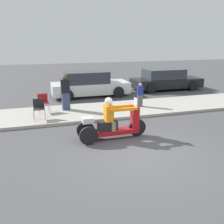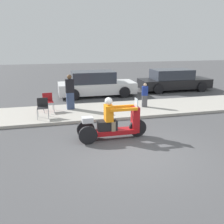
{
  "view_description": "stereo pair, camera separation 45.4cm",
  "coord_description": "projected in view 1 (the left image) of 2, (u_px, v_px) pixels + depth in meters",
  "views": [
    {
      "loc": [
        -2.75,
        -6.34,
        3.3
      ],
      "look_at": [
        -0.41,
        1.33,
        0.95
      ],
      "focal_mm": 40.0,
      "sensor_mm": 36.0,
      "label": 1
    },
    {
      "loc": [
        -2.31,
        -6.46,
        3.3
      ],
      "look_at": [
        -0.41,
        1.33,
        0.95
      ],
      "focal_mm": 40.0,
      "sensor_mm": 36.0,
      "label": 2
    }
  ],
  "objects": [
    {
      "name": "folding_chair_curbside",
      "position": [
        39.0,
        107.0,
        10.26
      ],
      "size": [
        0.47,
        0.47,
        0.82
      ],
      "color": "#A5A8AD",
      "rests_on": "sidewalk_strip"
    },
    {
      "name": "parked_car_lot_center",
      "position": [
        165.0,
        80.0,
        16.82
      ],
      "size": [
        4.7,
        1.96,
        1.4
      ],
      "color": "black",
      "rests_on": "ground"
    },
    {
      "name": "spectator_near_curb",
      "position": [
        66.0,
        93.0,
        11.51
      ],
      "size": [
        0.4,
        0.25,
        1.63
      ],
      "color": "#38476B",
      "rests_on": "sidewalk_strip"
    },
    {
      "name": "spectator_far_back",
      "position": [
        140.0,
        95.0,
        12.15
      ],
      "size": [
        0.31,
        0.22,
        1.16
      ],
      "color": "#515156",
      "rests_on": "sidewalk_strip"
    },
    {
      "name": "sidewalk_strip",
      "position": [
        100.0,
        111.0,
        11.73
      ],
      "size": [
        28.0,
        2.8,
        0.12
      ],
      "color": "#B2ADA3",
      "rests_on": "ground"
    },
    {
      "name": "ground_plane",
      "position": [
        138.0,
        153.0,
        7.52
      ],
      "size": [
        60.0,
        60.0,
        0.0
      ],
      "primitive_type": "plane",
      "color": "#4C4C4F"
    },
    {
      "name": "motorcycle_trike",
      "position": [
        112.0,
        124.0,
        8.47
      ],
      "size": [
        2.41,
        0.65,
        1.46
      ],
      "color": "black",
      "rests_on": "ground"
    },
    {
      "name": "parked_car_lot_right",
      "position": [
        89.0,
        85.0,
        14.89
      ],
      "size": [
        4.57,
        1.92,
        1.49
      ],
      "color": "silver",
      "rests_on": "ground"
    },
    {
      "name": "folding_chair_set_back",
      "position": [
        43.0,
        101.0,
        11.22
      ],
      "size": [
        0.51,
        0.51,
        0.82
      ],
      "color": "#A5A8AD",
      "rests_on": "sidewalk_strip"
    }
  ]
}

